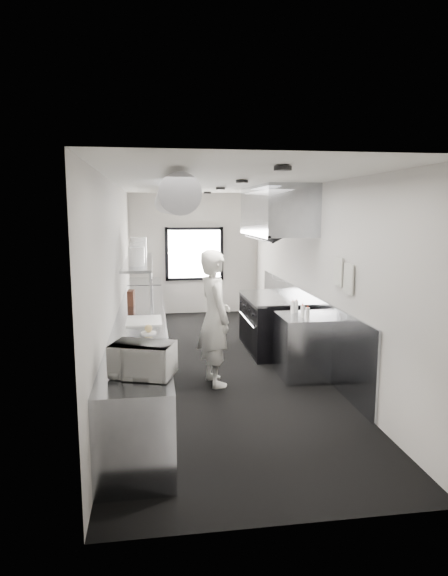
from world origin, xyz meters
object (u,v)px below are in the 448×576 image
object	(u,v)px
plate_stack_a	(136,256)
squeeze_bottle_e	(296,306)
range	(271,323)
microwave	(143,360)
deli_tub_b	(117,357)
squeeze_bottle_b	(303,312)
prep_counter	(142,349)
cutting_board	(144,321)
squeeze_bottle_d	(293,307)
squeeze_bottle_a	(307,314)
deli_tub_a	(124,359)
knife_block	(131,298)
small_plate	(149,333)
plate_stack_b	(137,252)
squeeze_bottle_c	(303,311)
plate_stack_c	(139,248)
bottle_station	(301,346)
exhaust_hood	(276,211)
far_work_table	(145,301)
line_cook	(215,318)
pass_shelf	(139,262)
plate_stack_d	(138,247)

from	to	relation	value
plate_stack_a	squeeze_bottle_e	size ratio (longest dim) A/B	1.62
plate_stack_a	range	bearing A→B (deg)	14.06
microwave	deli_tub_b	xyz separation A→B (m)	(-0.27, 0.47, -0.10)
plate_stack_a	squeeze_bottle_b	world-z (taller)	plate_stack_a
prep_counter	microwave	xyz separation A→B (m)	(0.08, -2.47, 0.60)
cutting_board	squeeze_bottle_d	xyz separation A→B (m)	(2.16, 0.22, 0.08)
cutting_board	squeeze_bottle_a	world-z (taller)	squeeze_bottle_a
deli_tub_a	knife_block	distance (m)	3.06
small_plate	plate_stack_b	xyz separation A→B (m)	(-0.18, 2.18, 0.82)
knife_block	squeeze_bottle_c	world-z (taller)	knife_block
plate_stack_c	squeeze_bottle_b	size ratio (longest dim) A/B	2.19
bottle_station	squeeze_bottle_d	world-z (taller)	squeeze_bottle_d
small_plate	squeeze_bottle_c	size ratio (longest dim) A/B	1.12
small_plate	cutting_board	xyz separation A→B (m)	(-0.07, 0.68, 0.00)
microwave	squeeze_bottle_c	size ratio (longest dim) A/B	2.99
exhaust_hood	plate_stack_b	size ratio (longest dim) A/B	6.92
deli_tub_a	squeeze_bottle_a	bearing A→B (deg)	33.27
exhaust_hood	squeeze_bottle_e	world-z (taller)	exhaust_hood
exhaust_hood	prep_counter	world-z (taller)	exhaust_hood
prep_counter	squeeze_bottle_a	bearing A→B (deg)	-12.99
knife_block	cutting_board	bearing A→B (deg)	-74.43
exhaust_hood	squeeze_bottle_c	bearing A→B (deg)	-88.36
deli_tub_a	plate_stack_c	distance (m)	3.84
far_work_table	microwave	bearing A→B (deg)	-89.28
range	squeeze_bottle_c	size ratio (longest dim) A/B	9.34
cutting_board	plate_stack_b	bearing A→B (deg)	94.25
plate_stack_b	squeeze_bottle_b	world-z (taller)	plate_stack_b
microwave	plate_stack_c	xyz separation A→B (m)	(-0.12, 4.13, 0.70)
deli_tub_a	squeeze_bottle_e	bearing A→B (deg)	41.75
squeeze_bottle_b	squeeze_bottle_c	bearing A→B (deg)	74.21
squeeze_bottle_b	cutting_board	bearing A→B (deg)	178.03
bottle_station	line_cook	xyz separation A→B (m)	(-1.29, -0.12, 0.49)
squeeze_bottle_a	plate_stack_a	bearing A→B (deg)	153.48
pass_shelf	plate_stack_b	size ratio (longest dim) A/B	9.43
bottle_station	squeeze_bottle_b	xyz separation A→B (m)	(-0.03, -0.11, 0.54)
bottle_station	deli_tub_a	world-z (taller)	deli_tub_a
small_plate	squeeze_bottle_a	xyz separation A→B (m)	(2.15, 0.39, 0.09)
knife_block	exhaust_hood	bearing A→B (deg)	10.63
plate_stack_d	plate_stack_c	bearing A→B (deg)	-86.58
far_work_table	line_cook	world-z (taller)	line_cook
prep_counter	deli_tub_b	world-z (taller)	deli_tub_b
knife_block	squeeze_bottle_a	distance (m)	2.86
pass_shelf	squeeze_bottle_a	distance (m)	3.12
bottle_station	plate_stack_d	size ratio (longest dim) A/B	2.53
bottle_station	squeeze_bottle_a	world-z (taller)	squeeze_bottle_a
plate_stack_b	squeeze_bottle_d	world-z (taller)	plate_stack_b
exhaust_hood	range	xyz separation A→B (m)	(-0.06, 0.00, -1.92)
prep_counter	squeeze_bottle_d	world-z (taller)	squeeze_bottle_d
line_cook	deli_tub_a	world-z (taller)	line_cook
plate_stack_a	plate_stack_d	xyz separation A→B (m)	(-0.01, 1.44, 0.04)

